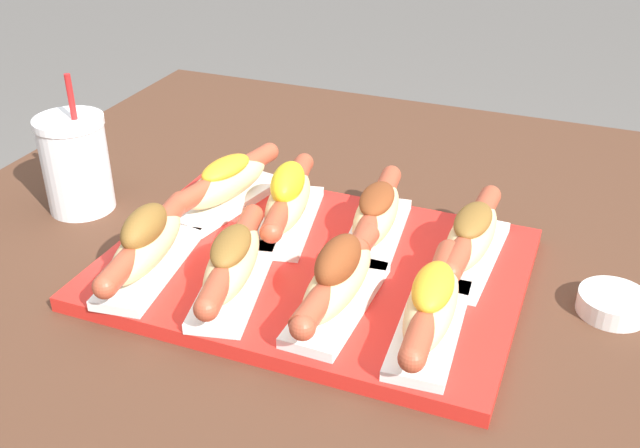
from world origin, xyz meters
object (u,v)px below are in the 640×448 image
Objects in this scene: hot_dog_5 at (289,198)px; drink_cup at (76,164)px; hot_dog_4 at (227,183)px; hot_dog_3 at (432,305)px; serving_tray at (314,268)px; hot_dog_2 at (337,279)px; hot_dog_1 at (232,263)px; sauce_bowl at (613,303)px; hot_dog_7 at (471,237)px; hot_dog_0 at (147,244)px; hot_dog_6 at (376,214)px.

drink_cup is (-0.30, -0.04, 0.01)m from hot_dog_5.
hot_dog_3 is at bearing -27.84° from hot_dog_4.
hot_dog_2 is at bearing -52.69° from serving_tray.
hot_dog_1 is 2.78× the size of sauce_bowl.
hot_dog_1 is 0.28m from hot_dog_7.
hot_dog_3 is at bearing -26.68° from serving_tray.
drink_cup is (-0.36, 0.04, 0.06)m from serving_tray.
hot_dog_2 is at bearing -36.99° from hot_dog_4.
hot_dog_0 is 1.00× the size of hot_dog_6.
hot_dog_5 is 0.99× the size of hot_dog_6.
hot_dog_0 is 0.27m from hot_dog_6.
hot_dog_1 reaches higher than sauce_bowl.
hot_dog_1 is 1.10× the size of drink_cup.
hot_dog_1 is 0.42m from sauce_bowl.
hot_dog_2 is (0.22, 0.01, 0.00)m from hot_dog_0.
hot_dog_0 is at bearing -154.96° from hot_dog_7.
hot_dog_7 is (0.11, 0.14, -0.00)m from hot_dog_2.
serving_tray is 2.23× the size of hot_dog_6.
hot_dog_2 is at bearing -51.05° from hot_dog_5.
hot_dog_4 is at bearing 14.82° from drink_cup.
hot_dog_4 is 0.50m from sauce_bowl.
hot_dog_1 is at bearing 2.10° from hot_dog_0.
hot_dog_6 is 2.82× the size of sauce_bowl.
hot_dog_4 and hot_dog_6 have the same top height.
drink_cup is at bearing -176.45° from hot_dog_7.
hot_dog_1 is at bearing -60.35° from hot_dog_4.
drink_cup reaches higher than hot_dog_5.
hot_dog_7 is (0.12, -0.01, 0.00)m from hot_dog_6.
hot_dog_3 is 1.00× the size of hot_dog_7.
hot_dog_2 is 1.02× the size of hot_dog_4.
drink_cup is (-0.41, -0.04, 0.02)m from hot_dog_6.
hot_dog_1 is 0.98× the size of hot_dog_3.
hot_dog_5 is (-0.00, 0.16, 0.00)m from hot_dog_1.
serving_tray is 2.26× the size of hot_dog_5.
hot_dog_5 is 0.98× the size of hot_dog_7.
hot_dog_5 is (-0.06, 0.07, 0.04)m from serving_tray.
hot_dog_6 is (0.05, 0.08, 0.04)m from serving_tray.
hot_dog_6 is (0.21, -0.01, 0.00)m from hot_dog_4.
hot_dog_6 is (0.22, 0.17, -0.00)m from hot_dog_0.
drink_cup reaches higher than hot_dog_3.
hot_dog_6 reaches higher than sauce_bowl.
hot_dog_6 is 0.41m from drink_cup.
hot_dog_6 is at bearing 57.37° from serving_tray.
hot_dog_5 is (0.10, -0.02, 0.00)m from hot_dog_4.
hot_dog_5 is 0.30m from drink_cup.
hot_dog_3 is at bearing -142.64° from sauce_bowl.
hot_dog_5 reaches higher than hot_dog_6.
serving_tray is 0.19m from hot_dog_4.
hot_dog_0 is 0.37m from hot_dog_7.
sauce_bowl is (0.39, 0.14, -0.04)m from hot_dog_1.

